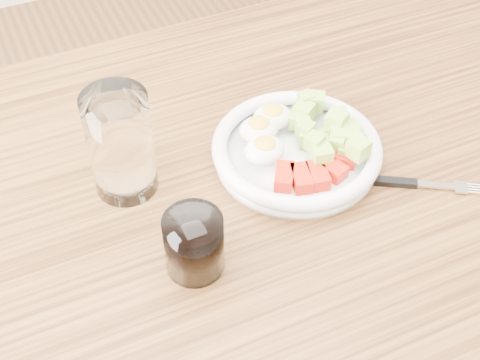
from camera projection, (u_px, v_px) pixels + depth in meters
The scene contains 5 objects.
dining_table at pixel (249, 243), 1.00m from camera, with size 1.50×0.90×0.77m.
bowl at pixel (297, 147), 0.96m from camera, with size 0.25×0.25×0.06m.
fork at pixel (402, 183), 0.94m from camera, with size 0.18×0.12×0.01m.
water_glass at pixel (121, 144), 0.89m from camera, with size 0.09×0.09×0.16m, color white.
coffee_glass at pixel (194, 244), 0.81m from camera, with size 0.07×0.07×0.08m.
Camera 1 is at (-0.27, -0.57, 1.45)m, focal length 50.00 mm.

